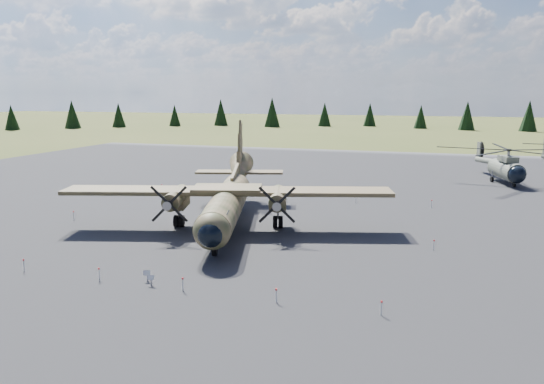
% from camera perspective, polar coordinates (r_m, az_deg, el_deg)
% --- Properties ---
extents(ground, '(500.00, 500.00, 0.00)m').
position_cam_1_polar(ground, '(45.99, -4.07, -4.47)').
color(ground, brown).
rests_on(ground, ground).
extents(apron, '(120.00, 120.00, 0.04)m').
position_cam_1_polar(apron, '(55.12, -0.21, -1.90)').
color(apron, '#525257').
rests_on(apron, ground).
extents(transport_plane, '(28.67, 25.61, 9.55)m').
position_cam_1_polar(transport_plane, '(48.03, -4.69, -0.47)').
color(transport_plane, '#3A4123').
rests_on(transport_plane, ground).
extents(helicopter_near, '(22.62, 23.50, 4.68)m').
position_cam_1_polar(helicopter_near, '(76.98, 23.92, 3.27)').
color(helicopter_near, slate).
rests_on(helicopter_near, ground).
extents(info_placard_left, '(0.50, 0.33, 0.73)m').
position_cam_1_polar(info_placard_left, '(35.40, -13.30, -8.59)').
color(info_placard_left, gray).
rests_on(info_placard_left, ground).
extents(info_placard_right, '(0.45, 0.22, 0.69)m').
position_cam_1_polar(info_placard_right, '(34.59, -12.90, -9.08)').
color(info_placard_right, gray).
rests_on(info_placard_right, ground).
extents(barrier_fence, '(33.12, 29.62, 0.85)m').
position_cam_1_polar(barrier_fence, '(45.96, -4.65, -3.84)').
color(barrier_fence, white).
rests_on(barrier_fence, ground).
extents(treeline, '(313.25, 316.93, 10.84)m').
position_cam_1_polar(treeline, '(40.93, -6.33, 0.44)').
color(treeline, black).
rests_on(treeline, ground).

